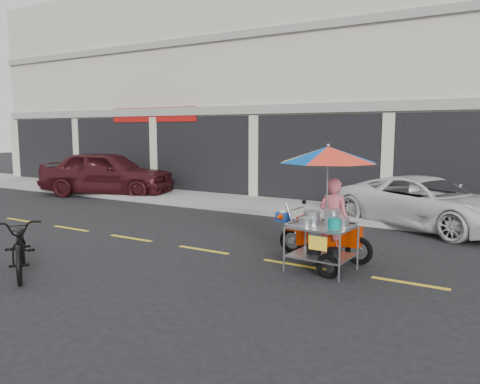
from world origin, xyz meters
The scene contains 9 objects.
ground centered at (0.00, 0.00, 0.00)m, with size 90.00×90.00×0.00m, color black.
sidewalk centered at (0.00, 5.50, 0.07)m, with size 45.00×3.00×0.15m, color gray.
centerline centered at (0.00, 0.00, 0.00)m, with size 42.00×0.10×0.01m, color gold.
maroon_sedan centered at (-9.73, 4.70, 0.83)m, with size 1.97×4.89×1.67m, color #381014.
white_pickup centered at (1.45, 4.63, 0.63)m, with size 2.09×4.54×1.26m, color silver.
plant_tall centered at (-13.24, 5.74, 0.69)m, with size 0.98×0.85×1.09m, color #164314.
plant_short centered at (-13.26, 5.80, 0.64)m, with size 0.55×0.55×0.98m, color #164314.
near_bicycle centered at (-3.67, -2.88, 0.50)m, with size 0.66×1.90×1.00m, color black.
food_vendor_rig centered at (0.53, 0.21, 1.38)m, with size 2.16×1.81×2.19m.
Camera 1 is at (3.40, -7.48, 2.40)m, focal length 35.00 mm.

